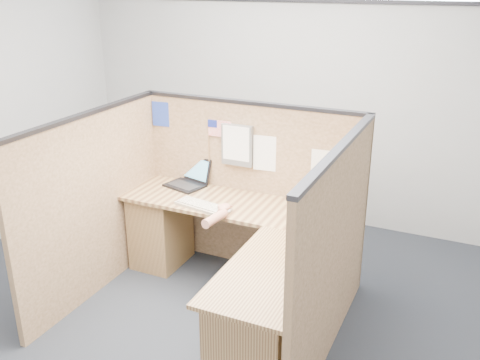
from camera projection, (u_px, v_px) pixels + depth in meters
The scene contains 13 objects.
floor at pixel (198, 321), 4.14m from camera, with size 5.00×5.00×0.00m, color #1F232C.
wall_back at pixel (299, 89), 5.55m from camera, with size 5.00×5.00×0.00m, color #ABAEB1.
cubicle_partitions at pixel (221, 210), 4.23m from camera, with size 2.06×1.83×1.53m.
l_desk at pixel (235, 265), 4.17m from camera, with size 1.95×1.75×0.73m.
laptop at pixel (188, 178), 4.84m from camera, with size 0.38×0.39×0.24m.
keyboard at pixel (203, 206), 4.36m from camera, with size 0.51×0.24×0.03m.
mouse at pixel (225, 210), 4.28m from camera, with size 0.11×0.07×0.05m, color silver.
hand_forearm at pixel (218, 215), 4.15m from camera, with size 0.11×0.39×0.08m.
blue_poster at pixel (161, 114), 4.83m from camera, with size 0.17×0.00×0.22m, color #21389A.
american_flag at pixel (217, 130), 4.63m from camera, with size 0.23×0.01×0.39m.
file_holder at pixel (237, 145), 4.57m from camera, with size 0.28×0.05×0.36m.
paper_left at pixel (267, 154), 4.51m from camera, with size 0.24×0.00×0.31m, color white.
paper_right at pixel (325, 168), 4.33m from camera, with size 0.23×0.00×0.29m, color white.
Camera 1 is at (1.75, -3.02, 2.51)m, focal length 40.00 mm.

